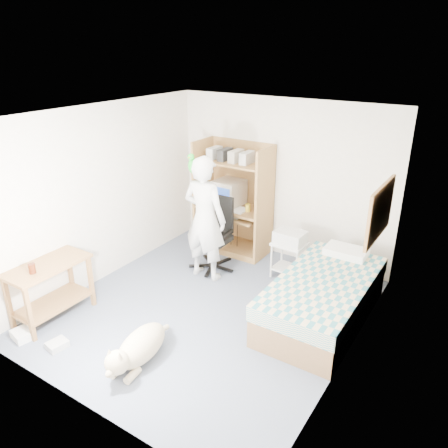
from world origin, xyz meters
name	(u,v)px	position (x,y,z in m)	size (l,w,h in m)	color
floor	(209,309)	(0.00, 0.00, 0.00)	(4.00, 4.00, 0.00)	#4E5769
wall_back	(281,180)	(0.00, 2.00, 1.25)	(3.60, 0.02, 2.50)	beige
wall_right	(356,258)	(1.80, 0.00, 1.25)	(0.02, 4.00, 2.50)	beige
wall_left	(103,195)	(-1.80, 0.00, 1.25)	(0.02, 4.00, 2.50)	beige
ceiling	(206,115)	(0.00, 0.00, 2.50)	(3.60, 4.00, 0.02)	white
computer_hutch	(234,203)	(-0.70, 1.74, 0.82)	(1.20, 0.63, 1.80)	brown
bed	(323,298)	(1.30, 0.62, 0.29)	(1.02, 2.02, 0.66)	brown
side_desk	(50,283)	(-1.55, -1.20, 0.49)	(0.50, 1.00, 0.75)	brown
corkboard	(380,212)	(1.77, 0.90, 1.45)	(0.04, 0.94, 0.66)	#9C6946
office_chair	(214,243)	(-0.61, 1.02, 0.39)	(0.62, 0.62, 1.10)	black
person	(205,219)	(-0.55, 0.71, 0.92)	(0.67, 0.44, 1.83)	silver
parrot	(193,165)	(-0.75, 0.72, 1.67)	(0.13, 0.23, 0.37)	#148F24
dog	(138,348)	(-0.07, -1.25, 0.18)	(0.46, 1.11, 0.42)	tan
printer_cart	(289,254)	(0.49, 1.34, 0.37)	(0.48, 0.40, 0.56)	silver
printer	(290,237)	(0.49, 1.34, 0.65)	(0.42, 0.32, 0.18)	#BBBBB6
crt_monitor	(229,192)	(-0.81, 1.75, 0.97)	(0.46, 0.48, 0.41)	beige
keyboard	(229,214)	(-0.69, 1.58, 0.67)	(0.45, 0.16, 0.03)	beige
pencil_cup	(248,208)	(-0.39, 1.65, 0.82)	(0.08, 0.08, 0.12)	gold
drink_glass	(32,268)	(-1.50, -1.43, 0.81)	(0.08, 0.08, 0.12)	#40180A
floor_box_a	(22,335)	(-1.50, -1.70, 0.05)	(0.25, 0.20, 0.10)	white
floor_box_b	(57,345)	(-1.01, -1.59, 0.04)	(0.18, 0.22, 0.08)	#AAA9A5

